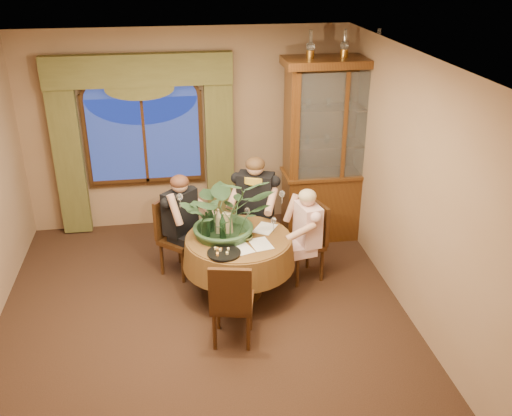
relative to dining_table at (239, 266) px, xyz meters
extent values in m
plane|color=black|center=(-0.45, -0.44, -0.38)|extent=(5.00, 5.00, 0.00)
plane|color=#8C6A4B|center=(-0.45, 2.06, 1.02)|extent=(4.50, 0.00, 4.50)
plane|color=#8C6A4B|center=(1.80, -0.44, 1.02)|extent=(0.00, 5.00, 5.00)
plane|color=white|center=(-0.45, -0.44, 2.42)|extent=(5.00, 5.00, 0.00)
cube|color=#4D4D24|center=(-2.08, 1.94, 0.80)|extent=(0.38, 0.14, 2.32)
cube|color=#4D4D24|center=(-0.02, 1.94, 0.80)|extent=(0.38, 0.14, 2.32)
cylinder|color=brown|center=(0.00, 0.00, 0.00)|extent=(1.46, 1.46, 0.75)
cube|color=#3E200C|center=(1.51, 1.31, 0.86)|extent=(1.53, 0.60, 2.48)
cube|color=black|center=(0.82, 0.24, 0.10)|extent=(0.52, 0.52, 0.96)
cube|color=black|center=(0.24, 0.80, 0.10)|extent=(0.52, 0.52, 0.96)
cube|color=black|center=(-0.65, 0.59, 0.10)|extent=(0.59, 0.59, 0.96)
cube|color=black|center=(-0.17, -0.84, 0.10)|extent=(0.50, 0.50, 0.96)
imported|color=#2E502F|center=(-0.11, 0.10, 1.03)|extent=(1.05, 1.16, 0.91)
imported|color=#505C2C|center=(0.07, -0.07, 0.40)|extent=(0.16, 0.16, 0.05)
cylinder|color=black|center=(-0.20, -0.36, 0.39)|extent=(0.36, 0.36, 0.02)
cylinder|color=black|center=(-0.35, 0.02, 0.54)|extent=(0.07, 0.07, 0.33)
cylinder|color=black|center=(-0.30, 0.14, 0.54)|extent=(0.07, 0.07, 0.33)
cylinder|color=black|center=(-0.39, -0.07, 0.54)|extent=(0.07, 0.07, 0.33)
cylinder|color=tan|center=(-0.22, 0.07, 0.54)|extent=(0.07, 0.07, 0.33)
cylinder|color=black|center=(-0.18, -0.06, 0.54)|extent=(0.07, 0.07, 0.33)
cube|color=white|center=(0.22, -0.21, 0.38)|extent=(0.27, 0.34, 0.00)
cube|color=white|center=(0.33, 0.16, 0.38)|extent=(0.34, 0.37, 0.00)
cube|color=white|center=(-0.01, -0.27, 0.38)|extent=(0.30, 0.35, 0.00)
camera|label=1|loc=(-0.68, -5.67, 3.39)|focal=40.00mm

